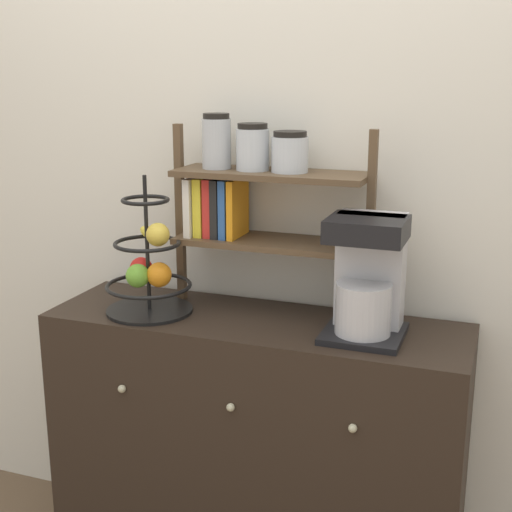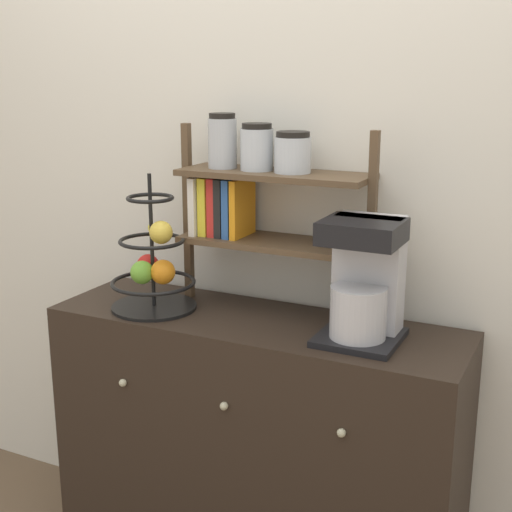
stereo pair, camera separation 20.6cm
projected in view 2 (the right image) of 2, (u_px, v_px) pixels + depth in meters
wall_back at (289, 168)px, 2.22m from camera, size 7.00×0.05×2.60m
sideboard at (255, 451)px, 2.23m from camera, size 1.26×0.40×0.88m
coffee_maker at (364, 281)px, 1.93m from camera, size 0.22×0.22×0.34m
fruit_stand at (153, 266)px, 2.19m from camera, size 0.26×0.26×0.42m
shelf_hutch at (254, 189)px, 2.14m from camera, size 0.63×0.20×0.59m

